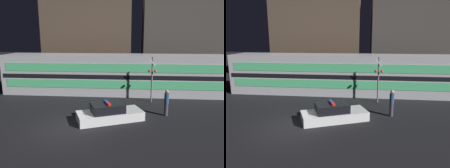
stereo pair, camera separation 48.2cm
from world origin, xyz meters
The scene contains 7 objects.
ground_plane centered at (0.00, 0.00, 0.00)m, with size 120.00×120.00×0.00m, color black.
train centered at (2.16, 8.46, 1.85)m, with size 20.51×3.06×3.70m.
police_car centered at (2.45, 1.53, 0.46)m, with size 4.56×3.21×1.27m.
pedestrian centered at (6.26, 2.71, 0.95)m, with size 0.31×0.31×1.85m.
crossing_signal_near centered at (5.52, 5.77, 2.13)m, with size 0.70×0.29×3.76m.
building_left centered at (-1.44, 15.26, 5.50)m, with size 10.41×4.59×10.99m.
building_center centered at (10.53, 15.77, 4.93)m, with size 10.71×5.47×9.86m.
Camera 2 is at (4.26, -11.78, 5.38)m, focal length 35.00 mm.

